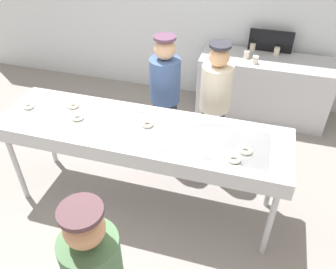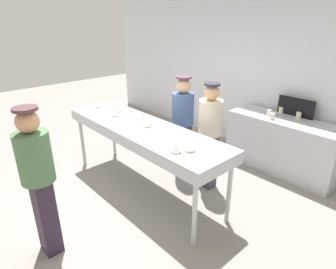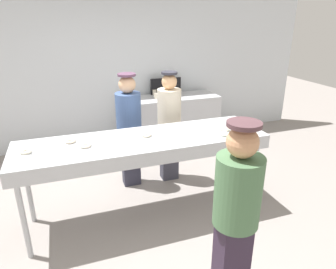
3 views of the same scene
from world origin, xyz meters
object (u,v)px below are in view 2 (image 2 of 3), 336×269
object	(u,v)px
worker_assistant	(183,120)
sugar_donut_0	(120,110)
sugar_donut_4	(176,151)
customer_waiting	(38,176)
paper_cup_1	(299,115)
sugar_donut_2	(115,115)
prep_counter	(282,145)
sugar_donut_3	(190,150)
sugar_donut_5	(147,125)
menu_display	(296,107)
worker_baker	(210,131)
sugar_donut_1	(98,106)
paper_cup_3	(272,116)
paper_cup_2	(269,113)
fryer_conveyor	(142,132)
paper_cup_0	(281,110)

from	to	relation	value
worker_assistant	sugar_donut_0	bearing A→B (deg)	39.91
sugar_donut_4	customer_waiting	bearing A→B (deg)	-115.90
customer_waiting	paper_cup_1	bearing A→B (deg)	65.32
sugar_donut_2	prep_counter	world-z (taller)	sugar_donut_2
worker_assistant	prep_counter	xyz separation A→B (m)	(1.07, 1.29, -0.47)
paper_cup_1	sugar_donut_3	bearing A→B (deg)	-94.50
sugar_donut_5	menu_display	world-z (taller)	menu_display
worker_baker	customer_waiting	xyz separation A→B (m)	(-0.31, -2.30, 0.04)
sugar_donut_0	paper_cup_1	xyz separation A→B (m)	(1.96, 2.13, -0.08)
customer_waiting	paper_cup_1	xyz separation A→B (m)	(0.91, 3.81, 0.00)
sugar_donut_5	paper_cup_1	bearing A→B (deg)	63.10
sugar_donut_1	paper_cup_1	world-z (taller)	sugar_donut_1
sugar_donut_0	paper_cup_3	size ratio (longest dim) A/B	1.14
sugar_donut_1	worker_assistant	distance (m)	1.46
paper_cup_2	fryer_conveyor	bearing A→B (deg)	-111.02
sugar_donut_4	customer_waiting	distance (m)	1.46
customer_waiting	menu_display	bearing A→B (deg)	67.03
sugar_donut_2	paper_cup_2	xyz separation A→B (m)	(1.43, 2.08, -0.08)
fryer_conveyor	sugar_donut_5	size ratio (longest dim) A/B	24.63
worker_assistant	prep_counter	bearing A→B (deg)	-128.88
paper_cup_3	sugar_donut_5	bearing A→B (deg)	-114.98
sugar_donut_4	sugar_donut_5	distance (m)	0.90
paper_cup_0	menu_display	xyz separation A→B (m)	(0.23, 0.02, 0.10)
sugar_donut_2	menu_display	xyz separation A→B (m)	(1.71, 2.39, 0.02)
worker_baker	sugar_donut_4	bearing A→B (deg)	99.75
customer_waiting	paper_cup_0	size ratio (longest dim) A/B	16.71
sugar_donut_2	sugar_donut_5	xyz separation A→B (m)	(0.69, 0.09, 0.00)
menu_display	sugar_donut_4	bearing A→B (deg)	-93.70
sugar_donut_4	paper_cup_3	xyz separation A→B (m)	(0.01, 2.13, -0.08)
sugar_donut_3	sugar_donut_0	bearing A→B (deg)	172.73
prep_counter	sugar_donut_5	bearing A→B (deg)	-116.74
sugar_donut_0	sugar_donut_3	size ratio (longest dim) A/B	1.00
paper_cup_0	paper_cup_2	xyz separation A→B (m)	(-0.05, -0.29, 0.00)
paper_cup_3	sugar_donut_4	bearing A→B (deg)	-90.20
sugar_donut_0	menu_display	xyz separation A→B (m)	(1.86, 2.21, 0.02)
customer_waiting	paper_cup_2	bearing A→B (deg)	70.49
sugar_donut_4	menu_display	xyz separation A→B (m)	(0.17, 2.57, 0.02)
fryer_conveyor	sugar_donut_3	distance (m)	1.00
sugar_donut_3	paper_cup_0	xyz separation A→B (m)	(-0.15, 2.41, -0.08)
customer_waiting	sugar_donut_3	bearing A→B (deg)	52.31
menu_display	sugar_donut_3	bearing A→B (deg)	-91.94
sugar_donut_3	paper_cup_2	distance (m)	2.14
prep_counter	menu_display	distance (m)	0.66
worker_baker	worker_assistant	size ratio (longest dim) A/B	1.00
worker_assistant	sugar_donut_3	bearing A→B (deg)	139.26
fryer_conveyor	customer_waiting	xyz separation A→B (m)	(0.27, -1.53, 0.02)
sugar_donut_2	sugar_donut_3	size ratio (longest dim) A/B	1.00
fryer_conveyor	worker_assistant	bearing A→B (deg)	89.63
fryer_conveyor	paper_cup_0	size ratio (longest dim) A/B	28.13
sugar_donut_2	paper_cup_0	world-z (taller)	sugar_donut_2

